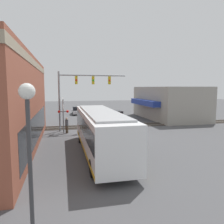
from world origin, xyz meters
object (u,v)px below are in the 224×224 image
streetlamp (30,157)px  parked_car_silver (77,111)px  city_bus (100,130)px  pedestrian_at_crossing (67,125)px  crossing_signal (63,112)px  parked_car_red (116,115)px

streetlamp → parked_car_silver: size_ratio=1.16×
city_bus → pedestrian_at_crossing: 8.48m
crossing_signal → streetlamp: (-17.86, 1.02, 0.68)m
crossing_signal → parked_car_red: 11.82m
streetlamp → parked_car_red: bearing=-18.8°
crossing_signal → parked_car_red: size_ratio=0.80×
streetlamp → parked_car_silver: (33.81, -3.59, -2.30)m
city_bus → crossing_signal: size_ratio=3.08×
city_bus → streetlamp: bearing=158.9°
pedestrian_at_crossing → parked_car_silver: bearing=-7.8°
crossing_signal → parked_car_silver: bearing=-9.2°
parked_car_silver → pedestrian_at_crossing: pedestrian_at_crossing is taller
city_bus → crossing_signal: (8.57, 2.58, 0.52)m
pedestrian_at_crossing → crossing_signal: bearing=37.5°
city_bus → parked_car_silver: 24.55m
parked_car_silver → pedestrian_at_crossing: (-16.39, 2.24, 0.17)m
city_bus → crossing_signal: bearing=16.7°
city_bus → parked_car_red: bearing=-17.5°
parked_car_red → city_bus: bearing=162.5°
streetlamp → parked_car_silver: bearing=-6.1°
parked_car_red → pedestrian_at_crossing: (-9.00, 7.64, 0.22)m
pedestrian_at_crossing → city_bus: bearing=-164.6°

